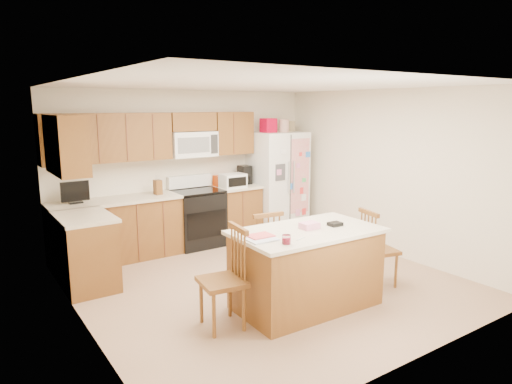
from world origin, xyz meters
TOP-DOWN VIEW (x-y plane):
  - ground at (0.00, 0.00)m, footprint 4.50×4.50m
  - room_shell at (0.00, 0.00)m, footprint 4.60×4.60m
  - cabinetry at (-0.98, 1.79)m, footprint 3.36×1.56m
  - stove at (0.00, 1.94)m, footprint 0.76×0.65m
  - refrigerator at (1.57, 1.87)m, footprint 0.90×0.79m
  - island at (-0.04, -0.83)m, footprint 1.67×1.00m
  - windsor_chair_left at (-1.05, -0.73)m, footprint 0.49×0.51m
  - windsor_chair_back at (-0.13, -0.10)m, footprint 0.47×0.45m
  - windsor_chair_right at (1.10, -0.85)m, footprint 0.49×0.51m

SIDE VIEW (x-z plane):
  - ground at x=0.00m, z-range 0.00..0.00m
  - island at x=-0.04m, z-range -0.04..0.95m
  - windsor_chair_right at x=1.10m, z-range -0.03..0.96m
  - windsor_chair_back at x=-0.13m, z-range -0.03..0.96m
  - stove at x=0.00m, z-range -0.09..1.04m
  - windsor_chair_left at x=-1.05m, z-range -0.03..1.03m
  - cabinetry at x=-0.98m, z-range -0.16..1.99m
  - refrigerator at x=1.57m, z-range -0.10..1.94m
  - room_shell at x=0.00m, z-range 0.18..2.70m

